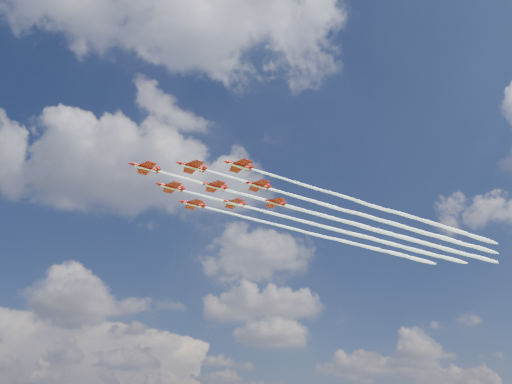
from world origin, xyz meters
TOP-DOWN VIEW (x-y plane):
  - jet_lead at (34.99, 12.60)m, footprint 122.16×56.93m
  - jet_row2_port at (48.05, 10.19)m, footprint 122.16×56.93m
  - jet_row2_starb at (41.92, 23.94)m, footprint 122.16×56.93m
  - jet_row3_port at (61.12, 7.77)m, footprint 122.16×56.93m
  - jet_row3_centre at (54.98, 21.52)m, footprint 122.16×56.93m
  - jet_row3_starb at (48.85, 35.28)m, footprint 122.16×56.93m
  - jet_row4_port at (68.05, 19.10)m, footprint 122.16×56.93m
  - jet_row4_starb at (61.92, 32.86)m, footprint 122.16×56.93m
  - jet_tail at (74.98, 30.44)m, footprint 122.16×56.93m

SIDE VIEW (x-z plane):
  - jet_lead at x=34.99m, z-range 71.79..74.18m
  - jet_row2_port at x=48.05m, z-range 71.79..74.18m
  - jet_row2_starb at x=41.92m, z-range 71.79..74.18m
  - jet_row3_port at x=61.12m, z-range 71.79..74.18m
  - jet_row3_centre at x=54.98m, z-range 71.79..74.18m
  - jet_row3_starb at x=48.85m, z-range 71.79..74.18m
  - jet_row4_port at x=68.05m, z-range 71.79..74.18m
  - jet_row4_starb at x=61.92m, z-range 71.79..74.18m
  - jet_tail at x=74.98m, z-range 71.79..74.18m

